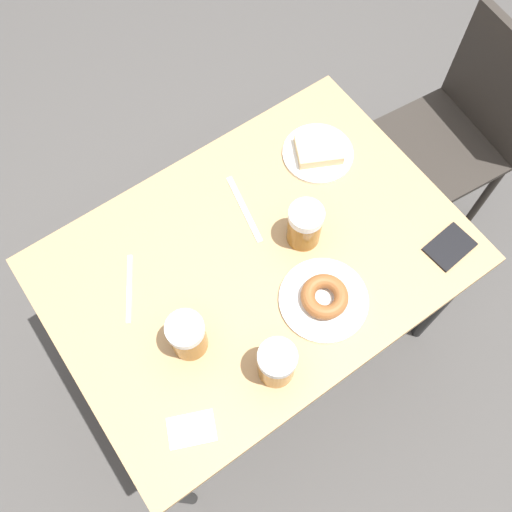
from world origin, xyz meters
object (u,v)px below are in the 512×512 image
Objects in this scene: chair at (465,124)px; beer_mug_left at (187,336)px; plate_with_donut at (324,298)px; beer_mug_right at (305,225)px; beer_mug_center at (277,363)px; knife at (244,209)px; passport_near_edge at (450,247)px; plate_with_cake at (318,151)px; napkin_folded at (192,429)px; fork at (129,288)px.

beer_mug_left is (0.17, -1.19, 0.27)m from chair.
beer_mug_right is at bearing 159.21° from plate_with_donut.
plate_with_donut is at bearing 110.05° from beer_mug_center.
beer_mug_left and beer_mug_right have the same top height.
knife is 0.56m from passport_near_edge.
beer_mug_left is 0.62× the size of knife.
knife is at bearing -84.66° from plate_with_cake.
plate_with_cake is at bearing -93.41° from chair.
plate_with_donut is 1.76× the size of napkin_folded.
chair is at bearing 85.51° from knife.
napkin_folded is 0.82m from passport_near_edge.
plate_with_donut is 0.46m from napkin_folded.
fork is at bearing -85.85° from plate_with_cake.
fork is at bearing -166.71° from beer_mug_left.
knife is (-0.02, 0.38, -0.00)m from fork.
passport_near_edge is (0.44, 0.11, -0.01)m from plate_with_cake.
plate_with_donut is 1.38× the size of fork.
knife is at bearing 155.04° from beer_mug_center.
plate_with_donut is 1.70× the size of beer_mug_center.
beer_mug_center is at bearing -24.96° from knife.
passport_near_edge is (0.00, 0.82, 0.00)m from napkin_folded.
beer_mug_right is at bearing 115.95° from napkin_folded.
passport_near_edge is at bearing 89.96° from napkin_folded.
beer_mug_center reaches higher than plate_with_donut.
beer_mug_left is at bearing -54.08° from knife.
chair is 1.25m from fork.
plate_with_cake is 0.28m from beer_mug_right.
passport_near_edge reaches higher than fork.
beer_mug_center and beer_mug_right have the same top height.
plate_with_cake is at bearing 113.50° from beer_mug_left.
chair reaches higher than plate_with_donut.
fork is at bearing -117.25° from passport_near_edge.
knife is (-0.07, -0.86, 0.20)m from chair.
passport_near_edge is at bearing -48.44° from chair.
chair is at bearing 80.91° from plate_with_cake.
beer_mug_left is at bearing 148.31° from napkin_folded.
plate_with_donut is 0.23m from beer_mug_center.
plate_with_donut is 1.05× the size of knife.
plate_with_donut is 0.19m from beer_mug_right.
beer_mug_right is at bearing 26.52° from knife.
fork is at bearing 171.57° from napkin_folded.
beer_mug_right reaches higher than chair.
napkin_folded reaches higher than knife.
passport_near_edge reaches higher than napkin_folded.
beer_mug_left is 1.04× the size of napkin_folded.
plate_with_cake is 1.56× the size of napkin_folded.
beer_mug_left is 1.00× the size of beer_mug_right.
knife is at bearing -177.65° from plate_with_donut.
beer_mug_left is at bearing -142.67° from beer_mug_center.
beer_mug_center is 1.00× the size of beer_mug_right.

